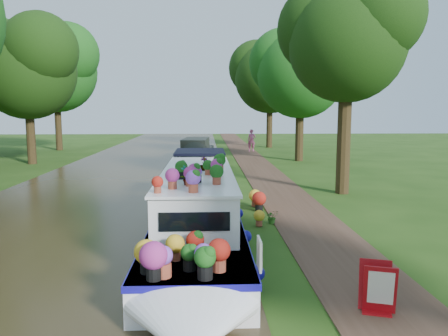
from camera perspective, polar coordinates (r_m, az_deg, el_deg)
ground at (r=15.69m, az=5.08°, el=-5.49°), size 100.00×100.00×0.00m
canal_water at (r=16.06m, az=-16.77°, el=-5.45°), size 10.00×100.00×0.02m
towpath at (r=15.88m, az=9.39°, el=-5.34°), size 2.20×100.00×0.03m
plant_boat at (r=12.12m, az=-3.45°, el=-5.25°), size 2.29×13.52×2.30m
tree_near_overhang at (r=19.36m, az=15.74°, el=16.41°), size 5.52×5.28×8.99m
tree_near_mid at (r=31.06m, az=9.95°, el=12.83°), size 6.90×6.60×9.40m
tree_near_far at (r=41.82m, az=6.00°, el=12.37°), size 7.59×7.26×10.30m
tree_far_c at (r=31.56m, az=-24.35°, el=12.36°), size 7.13×6.82×9.59m
tree_far_d at (r=41.52m, az=-21.15°, el=12.43°), size 8.05×7.70×10.85m
second_boat at (r=31.91m, az=-3.70°, el=2.29°), size 2.72×7.76×1.47m
sandwich_board at (r=8.34m, az=19.43°, el=-14.79°), size 0.59×0.59×0.89m
pedestrian_pink at (r=37.43m, az=3.63°, el=3.64°), size 0.73×0.52×1.87m
verge_plant at (r=13.84m, az=6.30°, el=-6.36°), size 0.44×0.40×0.43m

